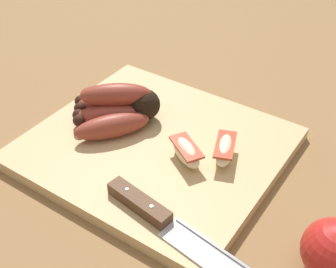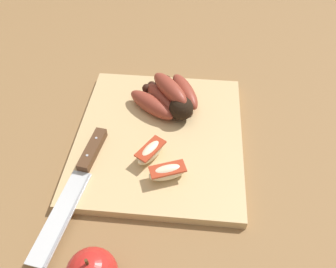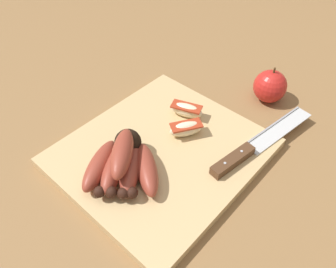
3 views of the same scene
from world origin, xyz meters
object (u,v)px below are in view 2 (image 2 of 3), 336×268
Objects in this scene: chefs_knife at (83,170)px; apple_wedge_middle at (151,152)px; apple_wedge_near at (168,172)px; banana_bunch at (170,97)px.

apple_wedge_middle is at bearing -68.57° from chefs_knife.
banana_bunch is at bearing 3.99° from apple_wedge_near.
chefs_knife is 0.16m from apple_wedge_near.
banana_bunch reaches higher than chefs_knife.
chefs_knife is 3.76× the size of apple_wedge_near.
apple_wedge_near is 1.04× the size of apple_wedge_middle.
banana_bunch reaches higher than apple_wedge_near.
apple_wedge_middle is (0.05, -0.12, 0.01)m from chefs_knife.
apple_wedge_middle is at bearing 39.56° from apple_wedge_near.
apple_wedge_near is at bearing -140.44° from apple_wedge_middle.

